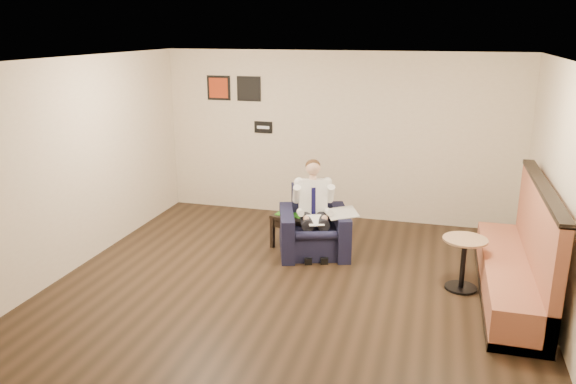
% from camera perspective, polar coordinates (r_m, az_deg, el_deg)
% --- Properties ---
extents(ground, '(6.00, 6.00, 0.00)m').
position_cam_1_polar(ground, '(7.10, 0.30, -9.98)').
color(ground, black).
rests_on(ground, ground).
extents(wall_back, '(6.00, 0.02, 2.80)m').
position_cam_1_polar(wall_back, '(9.45, 5.07, 5.63)').
color(wall_back, beige).
rests_on(wall_back, ground).
extents(wall_front, '(6.00, 0.02, 2.80)m').
position_cam_1_polar(wall_front, '(3.96, -11.23, -10.21)').
color(wall_front, beige).
rests_on(wall_front, ground).
extents(wall_left, '(0.02, 6.00, 2.80)m').
position_cam_1_polar(wall_left, '(7.90, -21.21, 2.44)').
color(wall_left, beige).
rests_on(wall_left, ground).
extents(wall_right, '(0.02, 6.00, 2.80)m').
position_cam_1_polar(wall_right, '(6.53, 26.66, -0.98)').
color(wall_right, beige).
rests_on(wall_right, ground).
extents(ceiling, '(6.00, 6.00, 0.02)m').
position_cam_1_polar(ceiling, '(6.37, 0.33, 13.21)').
color(ceiling, white).
rests_on(ceiling, wall_back).
extents(seating_sign, '(0.32, 0.02, 0.20)m').
position_cam_1_polar(seating_sign, '(9.73, -2.53, 6.59)').
color(seating_sign, black).
rests_on(seating_sign, wall_back).
extents(art_print_left, '(0.42, 0.03, 0.42)m').
position_cam_1_polar(art_print_left, '(9.92, -7.05, 10.46)').
color(art_print_left, '#A63214').
rests_on(art_print_left, wall_back).
extents(art_print_right, '(0.42, 0.03, 0.42)m').
position_cam_1_polar(art_print_right, '(9.73, -4.00, 10.42)').
color(art_print_right, black).
rests_on(art_print_right, wall_back).
extents(armchair, '(1.21, 1.21, 0.93)m').
position_cam_1_polar(armchair, '(8.08, 2.64, -3.07)').
color(armchair, black).
rests_on(armchair, ground).
extents(seated_man, '(0.86, 1.05, 1.27)m').
position_cam_1_polar(seated_man, '(7.91, 2.73, -2.19)').
color(seated_man, white).
rests_on(seated_man, armchair).
extents(lap_papers, '(0.31, 0.36, 0.01)m').
position_cam_1_polar(lap_papers, '(7.83, 2.80, -2.88)').
color(lap_papers, white).
rests_on(lap_papers, seated_man).
extents(newspaper, '(0.56, 0.62, 0.01)m').
position_cam_1_polar(newspaper, '(7.97, 5.51, -2.12)').
color(newspaper, silver).
rests_on(newspaper, armchair).
extents(side_table, '(0.76, 0.76, 0.50)m').
position_cam_1_polar(side_table, '(8.40, 1.00, -3.83)').
color(side_table, black).
rests_on(side_table, ground).
extents(green_folder, '(0.55, 0.43, 0.01)m').
position_cam_1_polar(green_folder, '(8.31, 0.73, -2.17)').
color(green_folder, green).
rests_on(green_folder, side_table).
extents(coffee_mug, '(0.11, 0.11, 0.11)m').
position_cam_1_polar(coffee_mug, '(8.31, 2.67, -1.85)').
color(coffee_mug, white).
rests_on(coffee_mug, side_table).
extents(smartphone, '(0.17, 0.14, 0.01)m').
position_cam_1_polar(smartphone, '(8.43, 1.96, -1.92)').
color(smartphone, black).
rests_on(smartphone, side_table).
extents(banquette, '(0.65, 2.73, 1.40)m').
position_cam_1_polar(banquette, '(7.20, 21.96, -4.81)').
color(banquette, '#A55A3F').
rests_on(banquette, ground).
extents(cafe_table, '(0.63, 0.63, 0.67)m').
position_cam_1_polar(cafe_table, '(7.34, 17.35, -6.98)').
color(cafe_table, '#A37B58').
rests_on(cafe_table, ground).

